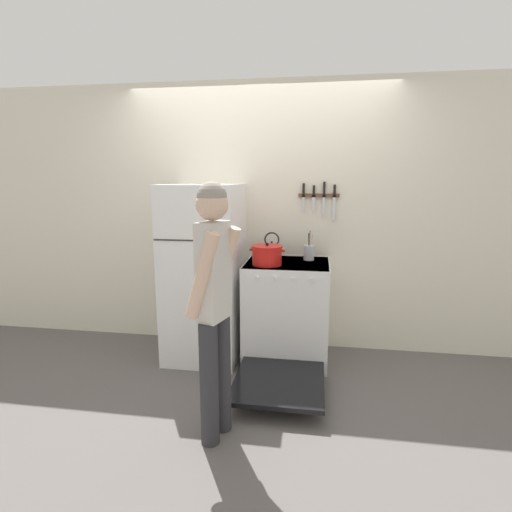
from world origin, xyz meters
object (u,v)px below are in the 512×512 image
(tea_kettle, at_px, (272,251))
(dutch_oven_pot, at_px, (267,255))
(stove_range, at_px, (286,313))
(person, at_px, (214,298))
(utensil_jar, at_px, (309,252))
(refrigerator, at_px, (204,272))

(tea_kettle, bearing_deg, dutch_oven_pot, -92.87)
(stove_range, height_order, dutch_oven_pot, dutch_oven_pot)
(tea_kettle, distance_m, person, 1.37)
(dutch_oven_pot, distance_m, tea_kettle, 0.26)
(stove_range, bearing_deg, dutch_oven_pot, -151.79)
(dutch_oven_pot, distance_m, utensil_jar, 0.44)
(stove_range, xyz_separation_m, utensil_jar, (0.19, 0.17, 0.53))
(stove_range, bearing_deg, person, -106.70)
(stove_range, distance_m, person, 1.33)
(refrigerator, relative_size, utensil_jar, 5.80)
(refrigerator, xyz_separation_m, stove_range, (0.76, -0.00, -0.35))
(stove_range, bearing_deg, refrigerator, 179.73)
(refrigerator, distance_m, dutch_oven_pot, 0.63)
(stove_range, relative_size, tea_kettle, 5.42)
(dutch_oven_pot, bearing_deg, person, -99.71)
(person, bearing_deg, utensil_jar, -5.58)
(utensil_jar, bearing_deg, tea_kettle, -178.99)
(person, bearing_deg, stove_range, -0.50)
(refrigerator, distance_m, tea_kettle, 0.66)
(refrigerator, xyz_separation_m, tea_kettle, (0.61, 0.16, 0.19))
(tea_kettle, relative_size, utensil_jar, 0.92)
(utensil_jar, bearing_deg, person, -111.78)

